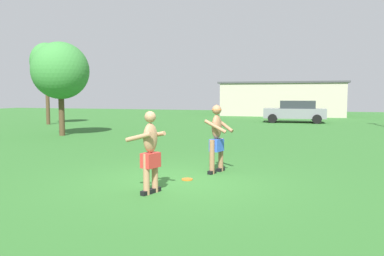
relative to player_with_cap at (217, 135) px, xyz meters
The scene contains 8 objects.
ground_plane 1.71m from the player_with_cap, 116.14° to the right, with size 80.00×80.00×0.00m, color #2D6628.
player_with_cap is the anchor object (origin of this frame).
player_in_red 2.54m from the player_with_cap, 108.60° to the right, with size 0.73×0.68×1.67m.
frisbee 1.48m from the player_with_cap, 114.58° to the right, with size 0.26×0.26×0.03m, color orange.
car_gray_mid_lot 18.97m from the player_with_cap, 85.91° to the left, with size 4.35×2.13×1.58m.
outbuilding_behind_lot 28.59m from the player_with_cap, 90.32° to the left, with size 11.63×6.08×3.21m.
tree_left_field 19.30m from the player_with_cap, 139.93° to the left, with size 2.10×2.10×5.45m.
tree_right_field 11.56m from the player_with_cap, 145.15° to the left, with size 2.74×2.74×4.54m.
Camera 1 is at (2.83, -8.14, 2.00)m, focal length 35.56 mm.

